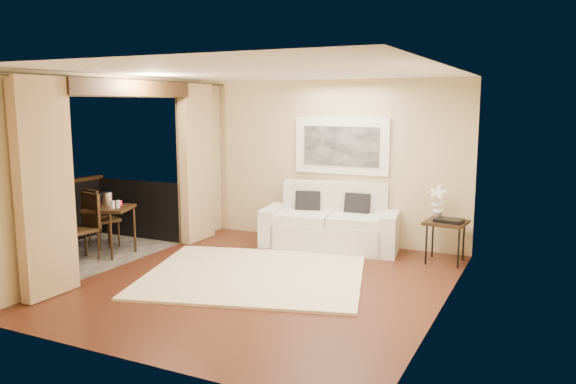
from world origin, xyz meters
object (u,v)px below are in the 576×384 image
Objects in this scene: sofa at (331,225)px; balcony_chair_far at (97,214)px; orchid at (438,202)px; balcony_chair_near at (86,221)px; side_table at (446,225)px; bistro_table at (109,212)px; ice_bucket at (107,198)px.

sofa reaches higher than balcony_chair_far.
orchid is 5.23m from balcony_chair_near.
side_table is 0.76× the size of bistro_table.
sofa is 11.35× the size of ice_bucket.
sofa is 2.36× the size of balcony_chair_far.
balcony_chair_far reaches higher than ice_bucket.
balcony_chair_far reaches higher than bistro_table.
orchid reaches higher than side_table.
orchid reaches higher than bistro_table.
orchid is 2.54× the size of ice_bucket.
ice_bucket is at bearing -159.52° from orchid.
ice_bucket is at bearing -178.79° from balcony_chair_far.
orchid is 0.53× the size of balcony_chair_far.
bistro_table is at bearing -39.99° from ice_bucket.
side_table is at bearing -34.09° from orchid.
bistro_table is at bearing -157.67° from orchid.
sofa is 2.80× the size of bistro_table.
orchid reaches higher than sofa.
orchid is at bearing -8.77° from sofa.
side_table is 5.43m from balcony_chair_far.
ice_bucket is (-4.89, -1.67, 0.29)m from side_table.
balcony_chair_far reaches higher than side_table.
orchid reaches higher than ice_bucket.
balcony_chair_far is 0.97× the size of balcony_chair_near.
sofa is 3.78m from balcony_chair_near.
balcony_chair_far is (-5.05, -1.68, -0.32)m from orchid.
balcony_chair_near is (-3.05, -2.24, 0.21)m from sofa.
balcony_chair_near is 4.96× the size of ice_bucket.
balcony_chair_near reaches higher than bistro_table.
balcony_chair_near is at bearing -152.67° from sofa.
bistro_table is 0.26m from ice_bucket.
ice_bucket is at bearing -161.16° from side_table.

